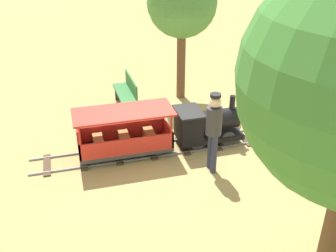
% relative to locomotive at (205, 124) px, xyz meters
% --- Properties ---
extents(ground_plane, '(60.00, 60.00, 0.00)m').
position_rel_locomotive_xyz_m(ground_plane, '(0.00, -0.95, -0.48)').
color(ground_plane, '#A38C51').
extents(track, '(0.79, 5.70, 0.04)m').
position_rel_locomotive_xyz_m(track, '(0.00, -0.85, -0.47)').
color(track, gray).
rests_on(track, ground_plane).
extents(locomotive, '(0.75, 1.45, 1.03)m').
position_rel_locomotive_xyz_m(locomotive, '(0.00, 0.00, 0.00)').
color(locomotive, black).
rests_on(locomotive, ground_plane).
extents(passenger_car, '(0.85, 2.00, 0.97)m').
position_rel_locomotive_xyz_m(passenger_car, '(0.00, -1.75, -0.06)').
color(passenger_car, '#3F3F3F').
rests_on(passenger_car, ground_plane).
extents(conductor_person, '(0.30, 0.30, 1.62)m').
position_rel_locomotive_xyz_m(conductor_person, '(0.99, -0.21, 0.47)').
color(conductor_person, '#282D47').
rests_on(conductor_person, ground_plane).
extents(park_bench, '(1.31, 0.43, 0.82)m').
position_rel_locomotive_xyz_m(park_bench, '(-2.28, -1.30, -0.07)').
color(park_bench, '#2D6B33').
rests_on(park_bench, ground_plane).
extents(oak_tree_near, '(1.76, 1.76, 3.42)m').
position_rel_locomotive_xyz_m(oak_tree_near, '(-2.59, 0.25, 2.03)').
color(oak_tree_near, brown).
rests_on(oak_tree_near, ground_plane).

